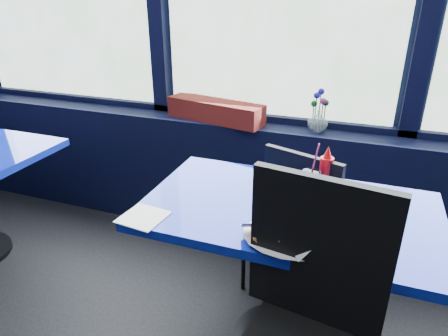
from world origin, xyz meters
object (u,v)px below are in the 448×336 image
planter_box (215,111)px  soda_cup (310,184)px  food_basket (292,231)px  near_table (286,244)px  flower_vase (318,119)px  chair_near_front (313,329)px  ketchup_bottle (326,172)px  chair_near_back (293,215)px

planter_box → soda_cup: bearing=-33.6°
soda_cup → planter_box: bearing=134.4°
planter_box → soda_cup: size_ratio=2.45×
planter_box → food_basket: (0.71, -1.07, -0.07)m
near_table → food_basket: (0.06, -0.24, 0.22)m
near_table → flower_vase: (-0.01, 0.85, 0.31)m
planter_box → flower_vase: bearing=13.0°
soda_cup → chair_near_front: bearing=-78.7°
near_table → food_basket: bearing=-76.7°
flower_vase → ketchup_bottle: flower_vase is taller
chair_near_front → chair_near_back: size_ratio=1.18×
chair_near_front → planter_box: size_ratio=1.67×
chair_near_front → food_basket: size_ratio=3.51×
chair_near_back → soda_cup: size_ratio=3.46×
chair_near_back → ketchup_bottle: ketchup_bottle is taller
near_table → food_basket: 0.33m
planter_box → soda_cup: 1.02m
near_table → flower_vase: 0.90m
planter_box → soda_cup: (0.72, -0.73, -0.05)m
flower_vase → soda_cup: size_ratio=0.96×
food_basket → soda_cup: (0.01, 0.35, 0.03)m
food_basket → soda_cup: 0.35m
food_basket → ketchup_bottle: ketchup_bottle is taller
chair_near_back → flower_vase: 0.63m
near_table → soda_cup: (0.07, 0.11, 0.25)m
chair_near_front → flower_vase: size_ratio=4.26×
near_table → planter_box: bearing=127.8°
flower_vase → ketchup_bottle: bearing=-79.1°
planter_box → food_basket: bearing=-44.7°
near_table → food_basket: food_basket is taller
chair_near_back → planter_box: 0.88m
planter_box → flower_vase: 0.64m
planter_box → flower_vase: size_ratio=2.55×
flower_vase → ketchup_bottle: size_ratio=1.15×
near_table → chair_near_back: bearing=94.9°
flower_vase → ketchup_bottle: 0.68m
chair_near_back → flower_vase: bearing=-72.4°
food_basket → soda_cup: size_ratio=1.16×
planter_box → food_basket: size_ratio=2.11×
chair_near_front → food_basket: (-0.13, 0.24, 0.18)m
ketchup_bottle → soda_cup: size_ratio=0.83×
chair_near_back → chair_near_front: bearing=124.1°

